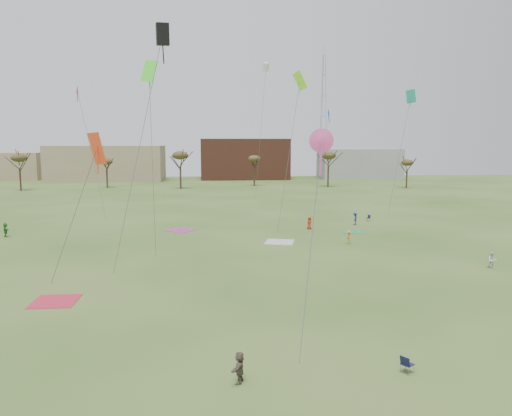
{
  "coord_description": "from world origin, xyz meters",
  "views": [
    {
      "loc": [
        -3.15,
        -28.16,
        10.95
      ],
      "look_at": [
        0.0,
        12.0,
        5.5
      ],
      "focal_mm": 34.11,
      "sensor_mm": 36.0,
      "label": 1
    }
  ],
  "objects": [
    {
      "name": "flyer_mid_b",
      "position": [
        10.91,
        22.58,
        0.76
      ],
      "size": [
        0.61,
        1.01,
        1.51
      ],
      "primitive_type": "imported",
      "rotation": [
        0.0,
        0.0,
        4.66
      ],
      "color": "orange",
      "rests_on": "ground"
    },
    {
      "name": "building_tan_west",
      "position": [
        -65.0,
        122.0,
        4.0
      ],
      "size": [
        20.0,
        12.0,
        8.0
      ],
      "primitive_type": "cube",
      "color": "#937F60",
      "rests_on": "ground"
    },
    {
      "name": "blanket_red",
      "position": [
        -14.52,
        5.35,
        0.0
      ],
      "size": [
        3.02,
        3.02,
        0.03
      ],
      "primitive_type": "cube",
      "rotation": [
        0.0,
        0.0,
        0.01
      ],
      "color": "#B8243A",
      "rests_on": "ground"
    },
    {
      "name": "building_tan",
      "position": [
        -35.0,
        115.0,
        5.0
      ],
      "size": [
        32.0,
        14.0,
        10.0
      ],
      "primitive_type": "cube",
      "color": "#937F60",
      "rests_on": "ground"
    },
    {
      "name": "blanket_olive",
      "position": [
        13.47,
        29.75,
        0.0
      ],
      "size": [
        3.14,
        3.14,
        0.03
      ],
      "primitive_type": "cube",
      "rotation": [
        0.0,
        0.0,
        2.94
      ],
      "color": "#2F834A",
      "rests_on": "ground"
    },
    {
      "name": "tree_line",
      "position": [
        -2.85,
        79.12,
        7.09
      ],
      "size": [
        117.44,
        49.32,
        8.91
      ],
      "color": "#3A2B1E",
      "rests_on": "ground"
    },
    {
      "name": "flyer_far_c",
      "position": [
        15.07,
        34.73,
        0.85
      ],
      "size": [
        1.08,
        1.26,
        1.69
      ],
      "primitive_type": "imported",
      "rotation": [
        0.0,
        0.0,
        4.2
      ],
      "color": "navy",
      "rests_on": "ground"
    },
    {
      "name": "camp_chair_center",
      "position": [
        5.78,
        -6.78,
        0.26
      ],
      "size": [
        0.74,
        0.73,
        0.87
      ],
      "rotation": [
        0.0,
        0.0,
        2.21
      ],
      "color": "#15193B",
      "rests_on": "ground"
    },
    {
      "name": "spectator_fore_c",
      "position": [
        -2.26,
        -7.11,
        0.74
      ],
      "size": [
        0.84,
        1.44,
        1.48
      ],
      "primitive_type": "imported",
      "rotation": [
        0.0,
        0.0,
        4.4
      ],
      "color": "brown",
      "rests_on": "ground"
    },
    {
      "name": "ground",
      "position": [
        0.0,
        0.0,
        0.0
      ],
      "size": [
        260.0,
        260.0,
        0.0
      ],
      "primitive_type": "plane",
      "color": "#2F5119",
      "rests_on": "ground"
    },
    {
      "name": "kites_aloft",
      "position": [
        -1.29,
        23.76,
        18.48
      ],
      "size": [
        54.8,
        63.7,
        24.92
      ],
      "color": "#EC421B",
      "rests_on": "ground"
    },
    {
      "name": "blanket_plum",
      "position": [
        -7.88,
        32.45,
        0.0
      ],
      "size": [
        4.32,
        4.32,
        0.03
      ],
      "primitive_type": "cube",
      "rotation": [
        0.0,
        0.0,
        0.96
      ],
      "color": "#A43286",
      "rests_on": "ground"
    },
    {
      "name": "radio_tower",
      "position": [
        30.0,
        125.0,
        19.21
      ],
      "size": [
        1.51,
        1.72,
        41.0
      ],
      "color": "#9EA3A8",
      "rests_on": "ground"
    },
    {
      "name": "spectator_mid_e",
      "position": [
        20.74,
        11.63,
        0.72
      ],
      "size": [
        0.87,
        0.81,
        1.43
      ],
      "primitive_type": "imported",
      "rotation": [
        0.0,
        0.0,
        5.77
      ],
      "color": "silver",
      "rests_on": "ground"
    },
    {
      "name": "building_brick",
      "position": [
        5.0,
        120.0,
        6.0
      ],
      "size": [
        26.0,
        16.0,
        12.0
      ],
      "primitive_type": "cube",
      "color": "brown",
      "rests_on": "ground"
    },
    {
      "name": "camp_chair_right",
      "position": [
        17.75,
        37.56,
        0.26
      ],
      "size": [
        0.73,
        0.71,
        0.87
      ],
      "rotation": [
        0.0,
        0.0,
        5.27
      ],
      "color": "#151438",
      "rests_on": "ground"
    },
    {
      "name": "blanket_cream",
      "position": [
        3.59,
        24.27,
        0.0
      ],
      "size": [
        3.74,
        3.74,
        0.03
      ],
      "primitive_type": "cube",
      "rotation": [
        0.0,
        0.0,
        2.89
      ],
      "color": "beige",
      "rests_on": "ground"
    },
    {
      "name": "building_grey",
      "position": [
        40.0,
        118.0,
        4.5
      ],
      "size": [
        24.0,
        12.0,
        9.0
      ],
      "primitive_type": "cube",
      "color": "gray",
      "rests_on": "ground"
    },
    {
      "name": "flyer_far_b",
      "position": [
        8.36,
        31.95,
        0.8
      ],
      "size": [
        0.93,
        0.85,
        1.59
      ],
      "primitive_type": "imported",
      "rotation": [
        0.0,
        0.0,
        0.59
      ],
      "color": "#A9331C",
      "rests_on": "ground"
    },
    {
      "name": "flyer_far_a",
      "position": [
        -27.93,
        29.73,
        0.83
      ],
      "size": [
        1.22,
        1.58,
        1.67
      ],
      "primitive_type": "imported",
      "rotation": [
        0.0,
        0.0,
        2.11
      ],
      "color": "#377F2A",
      "rests_on": "ground"
    }
  ]
}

